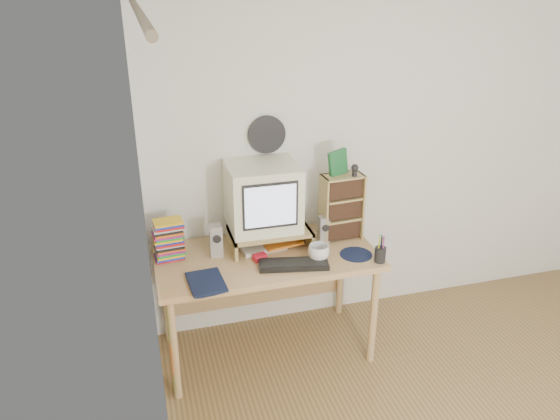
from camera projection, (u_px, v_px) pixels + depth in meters
back_wall at (394, 149)px, 3.84m from camera, size 3.50×0.00×3.50m
left_wall at (161, 340)px, 1.88m from camera, size 0.00×3.50×3.50m
curtain at (164, 290)px, 2.35m from camera, size 0.00×2.20×2.20m
wall_disc at (267, 135)px, 3.53m from camera, size 0.25×0.02×0.25m
desk at (264, 268)px, 3.58m from camera, size 1.40×0.70×0.75m
monitor_riser at (270, 233)px, 3.53m from camera, size 0.52×0.30×0.12m
crt_monitor at (263, 197)px, 3.47m from camera, size 0.45×0.45×0.42m
speaker_left at (216, 240)px, 3.42m from camera, size 0.08×0.08×0.21m
speaker_right at (324, 229)px, 3.59m from camera, size 0.07×0.07×0.18m
keyboard at (294, 264)px, 3.32m from camera, size 0.44×0.22×0.03m
dvd_stack at (169, 241)px, 3.37m from camera, size 0.18×0.14×0.25m
cd_rack at (341, 207)px, 3.60m from camera, size 0.28×0.16×0.45m
mug at (319, 253)px, 3.38m from camera, size 0.14×0.14×0.10m
diary at (189, 284)px, 3.10m from camera, size 0.26×0.20×0.05m
mousepad at (356, 254)px, 3.46m from camera, size 0.26×0.26×0.00m
pen_cup at (380, 252)px, 3.36m from camera, size 0.09×0.09×0.14m
papers at (268, 243)px, 3.57m from camera, size 0.32×0.26×0.04m
red_box at (260, 257)px, 3.39m from camera, size 0.09×0.07×0.04m
game_box at (338, 163)px, 3.48m from camera, size 0.13×0.06×0.17m
webcam at (355, 170)px, 3.47m from camera, size 0.05×0.05×0.08m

